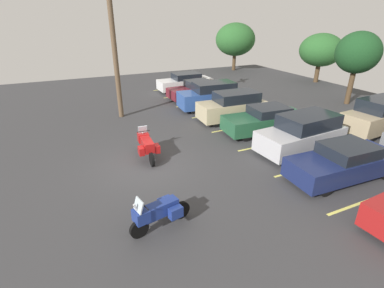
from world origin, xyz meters
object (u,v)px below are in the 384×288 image
object	(u,v)px
utility_pole	(114,41)
car_far_tan	(379,116)
motorcycle_touring	(147,145)
car_blue	(212,96)
car_silver	(302,134)
car_green	(266,120)
car_navy	(344,162)
car_champagne	(233,106)
car_maroon	(196,90)
motorcycle_second	(159,212)
car_white	(185,82)

from	to	relation	value
utility_pole	car_far_tan	bearing A→B (deg)	55.30
motorcycle_touring	car_blue	distance (m)	8.77
car_blue	car_silver	world-z (taller)	car_blue
motorcycle_touring	car_far_tan	distance (m)	13.32
utility_pole	car_green	bearing A→B (deg)	48.03
car_navy	utility_pole	size ratio (longest dim) A/B	0.52
motorcycle_touring	car_green	distance (m)	7.19
car_green	utility_pole	size ratio (longest dim) A/B	0.53
car_blue	car_champagne	xyz separation A→B (m)	(2.84, 0.01, -0.03)
car_silver	car_navy	distance (m)	2.76
car_silver	car_far_tan	bearing A→B (deg)	91.47
car_maroon	car_blue	distance (m)	2.88
motorcycle_touring	motorcycle_second	distance (m)	5.14
motorcycle_second	car_navy	world-z (taller)	car_navy
car_blue	car_white	bearing A→B (deg)	176.18
car_champagne	utility_pole	bearing A→B (deg)	-119.92
car_maroon	car_far_tan	size ratio (longest dim) A/B	0.97
car_blue	car_champagne	size ratio (longest dim) A/B	1.09
car_white	car_blue	size ratio (longest dim) A/B	1.00
motorcycle_touring	car_blue	size ratio (longest dim) A/B	0.48
car_blue	car_navy	xyz separation A→B (m)	(10.99, 0.28, -0.21)
car_silver	car_green	bearing A→B (deg)	-179.04
car_navy	car_far_tan	xyz separation A→B (m)	(-2.88, 6.25, 0.24)
motorcycle_touring	car_navy	xyz separation A→B (m)	(5.21, 6.86, 0.06)
motorcycle_touring	motorcycle_second	world-z (taller)	motorcycle_touring
car_green	car_far_tan	size ratio (longest dim) A/B	1.07
car_green	car_navy	distance (m)	5.54
car_silver	car_far_tan	xyz separation A→B (m)	(-0.15, 5.88, 0.04)
motorcycle_second	car_champagne	world-z (taller)	car_champagne
motorcycle_touring	car_navy	size ratio (longest dim) A/B	0.48
car_champagne	car_navy	bearing A→B (deg)	1.88
motorcycle_touring	car_silver	size ratio (longest dim) A/B	0.50
motorcycle_second	utility_pole	xyz separation A→B (m)	(-11.66, 1.26, 4.18)
utility_pole	car_champagne	bearing A→B (deg)	60.08
car_white	car_silver	xyz separation A→B (m)	(13.98, 0.26, 0.16)
motorcycle_touring	car_maroon	xyz separation A→B (m)	(-8.64, 6.71, 0.04)
car_blue	utility_pole	distance (m)	7.55
utility_pole	motorcycle_second	bearing A→B (deg)	-6.18
motorcycle_touring	car_white	xyz separation A→B (m)	(-11.50, 6.97, 0.10)
car_blue	car_far_tan	xyz separation A→B (m)	(8.11, 6.52, 0.03)
car_white	car_blue	bearing A→B (deg)	-3.82
car_maroon	car_silver	world-z (taller)	car_silver
motorcycle_second	car_white	xyz separation A→B (m)	(-16.53, 8.06, 0.13)
motorcycle_touring	motorcycle_second	xyz separation A→B (m)	(5.03, -1.10, -0.03)
car_blue	utility_pole	size ratio (longest dim) A/B	0.51
car_champagne	car_green	distance (m)	2.68
car_champagne	car_green	size ratio (longest dim) A/B	0.88
car_navy	car_maroon	bearing A→B (deg)	-179.35
car_maroon	utility_pole	bearing A→B (deg)	-72.93
car_maroon	car_navy	bearing A→B (deg)	0.65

